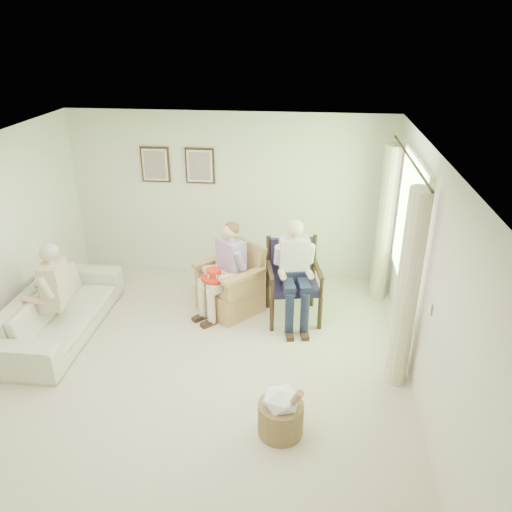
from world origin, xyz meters
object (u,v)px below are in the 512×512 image
(wood_armchair, at_px, (294,277))
(hatbox, at_px, (281,412))
(person_wicker, at_px, (228,265))
(person_sofa, at_px, (50,288))
(red_hat, at_px, (214,275))
(person_dark, at_px, (294,266))
(wicker_armchair, at_px, (231,289))
(sofa, at_px, (61,310))

(wood_armchair, distance_m, hatbox, 2.30)
(wood_armchair, relative_size, person_wicker, 0.82)
(person_sofa, xyz_separation_m, red_hat, (1.95, 0.72, -0.08))
(person_wicker, distance_m, person_dark, 0.91)
(person_wicker, height_order, person_sofa, person_wicker)
(person_dark, bearing_deg, person_wicker, 163.00)
(wood_armchair, bearing_deg, wicker_armchair, 166.06)
(wicker_armchair, relative_size, wood_armchair, 0.90)
(sofa, height_order, person_wicker, person_wicker)
(wicker_armchair, relative_size, hatbox, 1.45)
(wicker_armchair, xyz_separation_m, hatbox, (0.88, -2.33, -0.05))
(hatbox, bearing_deg, wood_armchair, 89.51)
(wicker_armchair, distance_m, person_dark, 1.08)
(person_wicker, relative_size, red_hat, 3.68)
(person_dark, xyz_separation_m, person_sofa, (-3.03, -0.76, -0.11))
(person_dark, relative_size, person_sofa, 1.10)
(red_hat, bearing_deg, wicker_armchair, 57.11)
(person_dark, relative_size, red_hat, 3.98)
(wood_armchair, xyz_separation_m, hatbox, (-0.02, -2.28, -0.33))
(wood_armchair, distance_m, person_sofa, 3.17)
(wood_armchair, relative_size, sofa, 0.49)
(person_sofa, relative_size, red_hat, 3.61)
(wood_armchair, relative_size, red_hat, 3.03)
(person_dark, xyz_separation_m, red_hat, (-1.08, -0.03, -0.19))
(sofa, distance_m, red_hat, 2.06)
(person_wicker, bearing_deg, red_hat, -98.98)
(person_wicker, bearing_deg, wood_armchair, 47.04)
(person_dark, bearing_deg, red_hat, 171.53)
(wood_armchair, height_order, red_hat, wood_armchair)
(wicker_armchair, bearing_deg, wood_armchair, 38.73)
(sofa, xyz_separation_m, person_sofa, (-0.00, -0.15, 0.42))
(sofa, height_order, hatbox, hatbox)
(wood_armchair, bearing_deg, red_hat, -179.07)
(wicker_armchair, distance_m, wood_armchair, 0.95)
(wood_armchair, height_order, person_dark, person_dark)
(wood_armchair, xyz_separation_m, red_hat, (-1.08, -0.21, 0.07))
(red_hat, bearing_deg, sofa, -163.68)
(wicker_armchair, bearing_deg, person_wicker, -47.63)
(wicker_armchair, height_order, person_dark, person_dark)
(person_sofa, height_order, red_hat, person_sofa)
(person_wicker, distance_m, hatbox, 2.42)
(person_dark, bearing_deg, person_sofa, -176.26)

